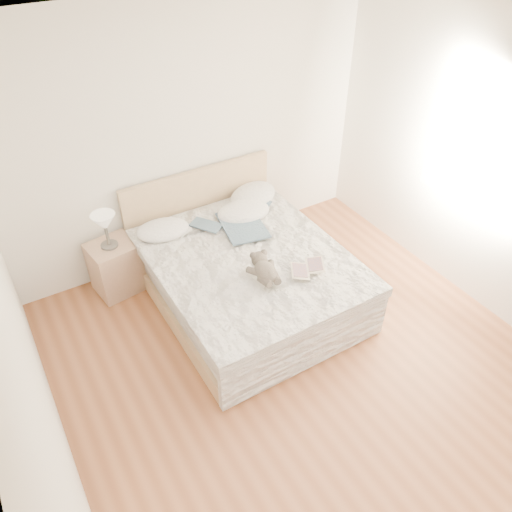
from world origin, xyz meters
The scene contains 15 objects.
floor centered at (0.00, 0.00, 0.00)m, with size 4.00×4.50×0.00m, color brown.
ceiling centered at (0.00, 0.00, 2.70)m, with size 4.00×4.50×0.00m, color white.
wall_back centered at (0.00, 2.25, 1.35)m, with size 4.00×0.02×2.70m, color white.
wall_left centered at (-2.00, 0.00, 1.35)m, with size 0.02×4.50×2.70m, color white.
window centered at (1.99, 0.30, 1.45)m, with size 0.02×1.30×1.10m, color white.
bed centered at (0.00, 1.19, 0.31)m, with size 1.72×2.14×1.00m.
nightstand centered at (-1.06, 1.99, 0.28)m, with size 0.45×0.40×0.56m, color tan.
table_lamp centered at (-1.07, 1.99, 0.82)m, with size 0.25×0.25×0.37m.
pillow_left centered at (-0.55, 1.87, 0.64)m, with size 0.53×0.37×0.16m, color white.
pillow_middle centered at (0.30, 1.73, 0.64)m, with size 0.56×0.39×0.17m, color white.
pillow_right centered at (0.55, 1.97, 0.64)m, with size 0.60×0.42×0.18m, color white.
blouse centered at (0.18, 1.54, 0.63)m, with size 0.63×0.68×0.03m, color #384F63, non-canonical shape.
photo_book centered at (-0.47, 1.80, 0.63)m, with size 0.31×0.21×0.02m, color silver.
childrens_book centered at (0.34, 0.64, 0.63)m, with size 0.34×0.23×0.02m, color beige.
teddy_bear centered at (-0.06, 0.72, 0.65)m, with size 0.24×0.34×0.18m, color #5A5046, non-canonical shape.
Camera 1 is at (-1.84, -2.08, 3.53)m, focal length 35.00 mm.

